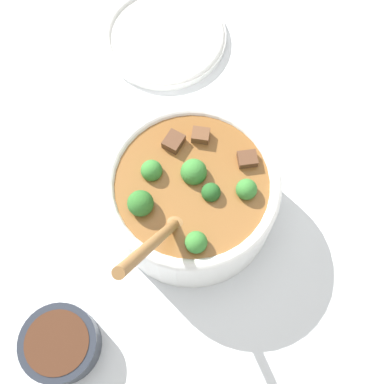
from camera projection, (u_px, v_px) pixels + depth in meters
ground_plane at (192, 209)px, 0.70m from camera, size 4.00×4.00×0.00m
stew_bowl at (192, 194)px, 0.64m from camera, size 0.23×0.28×0.27m
condiment_bowl at (60, 344)px, 0.61m from camera, size 0.10×0.10×0.04m
empty_plate at (164, 36)px, 0.81m from camera, size 0.21×0.21×0.02m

